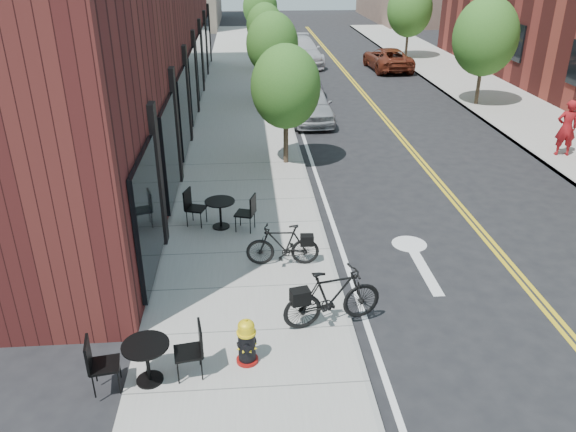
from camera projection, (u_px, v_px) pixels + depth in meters
name	position (u px, v px, depth m)	size (l,w,h in m)	color
ground	(353.00, 331.00, 10.59)	(120.00, 120.00, 0.00)	black
sidewalk_near	(243.00, 155.00, 19.42)	(4.00, 70.00, 0.12)	#9E9B93
sidewalk_far	(576.00, 146.00, 20.26)	(4.00, 70.00, 0.12)	#9E9B93
building_near	(121.00, 37.00, 21.21)	(5.00, 28.00, 7.00)	#401514
tree_near_a	(286.00, 87.00, 17.52)	(2.20, 2.20, 3.81)	#382B1E
tree_near_b	(272.00, 44.00, 24.66)	(2.30, 2.30, 3.98)	#382B1E
tree_near_c	(265.00, 26.00, 31.94)	(2.10, 2.10, 3.67)	#382B1E
tree_near_d	(260.00, 7.00, 39.02)	(2.40, 2.40, 4.11)	#382B1E
tree_far_b	(485.00, 37.00, 24.26)	(2.80, 2.80, 4.62)	#382B1E
tree_far_c	(410.00, 9.00, 35.05)	(2.80, 2.80, 4.62)	#382B1E
fire_hydrant	(247.00, 342.00, 9.46)	(0.49, 0.49, 0.87)	maroon
bicycle_left	(283.00, 245.00, 12.38)	(0.46, 1.62, 0.98)	black
bicycle_right	(333.00, 297.00, 10.37)	(0.54, 1.92, 1.15)	black
bistro_set_b	(147.00, 357.00, 9.00)	(1.80, 0.88, 0.95)	black
bistro_set_c	(220.00, 210.00, 14.06)	(1.79, 0.95, 0.94)	black
parked_car_a	(310.00, 104.00, 23.16)	(1.65, 4.11, 1.40)	#9DA0A4
parked_car_b	(301.00, 84.00, 26.52)	(1.56, 4.46, 1.47)	black
parked_car_c	(300.00, 51.00, 34.43)	(2.26, 5.56, 1.61)	silver
parked_car_far	(387.00, 59.00, 32.98)	(2.11, 4.58, 1.27)	maroon
pedestrian	(566.00, 128.00, 18.83)	(0.69, 0.45, 1.90)	maroon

